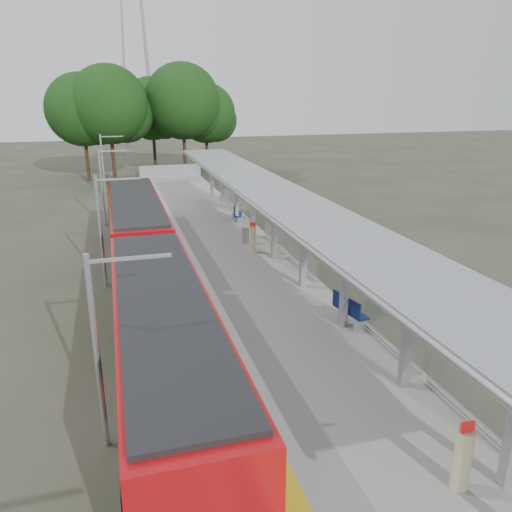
{
  "coord_description": "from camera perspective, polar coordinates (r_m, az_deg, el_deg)",
  "views": [
    {
      "loc": [
        -5.53,
        -4.83,
        9.03
      ],
      "look_at": [
        0.12,
        14.77,
        2.3
      ],
      "focal_mm": 35.0,
      "sensor_mm": 36.0,
      "label": 1
    }
  ],
  "objects": [
    {
      "name": "end_fence",
      "position": [
        50.64,
        -9.76,
        9.57
      ],
      "size": [
        6.0,
        0.1,
        1.2
      ],
      "primitive_type": "cube",
      "color": "#9EA0A5",
      "rests_on": "platform"
    },
    {
      "name": "info_pillar_far",
      "position": [
        26.03,
        -0.37,
        1.91
      ],
      "size": [
        0.37,
        0.37,
        1.62
      ],
      "rotation": [
        0.0,
        0.0,
        -0.27
      ],
      "color": "beige",
      "rests_on": "platform"
    },
    {
      "name": "pylon",
      "position": [
        78.6,
        -13.97,
        25.07
      ],
      "size": [
        8.0,
        4.0,
        38.0
      ],
      "primitive_type": null,
      "color": "#9EA0A5",
      "rests_on": "ground"
    },
    {
      "name": "trackbed",
      "position": [
        26.41,
        -12.88,
        -1.94
      ],
      "size": [
        3.0,
        70.0,
        0.24
      ],
      "primitive_type": "cube",
      "color": "#59544C",
      "rests_on": "ground"
    },
    {
      "name": "canopy",
      "position": [
        22.72,
        2.64,
        5.96
      ],
      "size": [
        3.27,
        38.0,
        3.66
      ],
      "color": "#9EA0A5",
      "rests_on": "platform"
    },
    {
      "name": "litter_bin",
      "position": [
        27.8,
        -1.18,
        2.42
      ],
      "size": [
        0.54,
        0.54,
        0.89
      ],
      "primitive_type": "cylinder",
      "rotation": [
        0.0,
        0.0,
        -0.31
      ],
      "color": "#9EA0A5",
      "rests_on": "platform"
    },
    {
      "name": "info_pillar_near",
      "position": [
        12.07,
        22.52,
        -20.71
      ],
      "size": [
        0.37,
        0.37,
        1.65
      ],
      "rotation": [
        0.0,
        0.0,
        -0.02
      ],
      "color": "beige",
      "rests_on": "platform"
    },
    {
      "name": "tactile_strip",
      "position": [
        26.27,
        -8.78,
        0.26
      ],
      "size": [
        0.6,
        50.0,
        0.02
      ],
      "primitive_type": "cube",
      "color": "gold",
      "rests_on": "platform"
    },
    {
      "name": "catenary_masts",
      "position": [
        24.62,
        -17.16,
        3.04
      ],
      "size": [
        2.08,
        48.16,
        5.4
      ],
      "color": "#9EA0A5",
      "rests_on": "ground"
    },
    {
      "name": "bench_far",
      "position": [
        32.5,
        -2.23,
        4.97
      ],
      "size": [
        0.88,
        1.64,
        1.07
      ],
      "rotation": [
        0.0,
        0.0,
        -0.26
      ],
      "color": "#101B52",
      "rests_on": "platform"
    },
    {
      "name": "bench_mid",
      "position": [
        18.38,
        10.57,
        -6.02
      ],
      "size": [
        0.78,
        1.65,
        1.08
      ],
      "rotation": [
        0.0,
        0.0,
        0.19
      ],
      "color": "#101B52",
      "rests_on": "platform"
    },
    {
      "name": "tree_cluster",
      "position": [
        57.45,
        -12.44,
        16.32
      ],
      "size": [
        20.47,
        14.73,
        12.14
      ],
      "color": "#382316",
      "rests_on": "ground"
    },
    {
      "name": "platform",
      "position": [
        26.84,
        -3.33,
        -0.31
      ],
      "size": [
        6.0,
        50.0,
        1.0
      ],
      "primitive_type": "cube",
      "color": "gray",
      "rests_on": "ground"
    },
    {
      "name": "train",
      "position": [
        21.32,
        -12.4,
        -1.29
      ],
      "size": [
        2.74,
        27.6,
        3.62
      ],
      "color": "black",
      "rests_on": "ground"
    }
  ]
}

